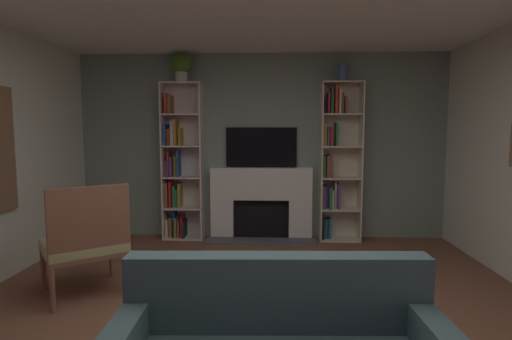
{
  "coord_description": "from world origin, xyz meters",
  "views": [
    {
      "loc": [
        0.17,
        -2.77,
        1.55
      ],
      "look_at": [
        0.0,
        1.21,
        1.15
      ],
      "focal_mm": 28.51,
      "sensor_mm": 36.0,
      "label": 1
    }
  ],
  "objects_px": {
    "potted_plant": "(181,66)",
    "vase_with_flowers": "(342,73)",
    "tv": "(261,147)",
    "armchair": "(86,240)",
    "bookshelf_left": "(179,167)",
    "fireplace": "(261,202)",
    "bookshelf_right": "(336,160)"
  },
  "relations": [
    {
      "from": "potted_plant",
      "to": "tv",
      "type": "bearing_deg",
      "value": 6.22
    },
    {
      "from": "fireplace",
      "to": "bookshelf_right",
      "type": "bearing_deg",
      "value": -0.82
    },
    {
      "from": "vase_with_flowers",
      "to": "bookshelf_left",
      "type": "bearing_deg",
      "value": 179.1
    },
    {
      "from": "fireplace",
      "to": "armchair",
      "type": "relative_size",
      "value": 1.45
    },
    {
      "from": "potted_plant",
      "to": "vase_with_flowers",
      "type": "xyz_separation_m",
      "value": [
        2.2,
        -0.0,
        -0.1
      ]
    },
    {
      "from": "bookshelf_left",
      "to": "potted_plant",
      "type": "xyz_separation_m",
      "value": [
        0.06,
        -0.04,
        1.4
      ]
    },
    {
      "from": "tv",
      "to": "potted_plant",
      "type": "distance_m",
      "value": 1.58
    },
    {
      "from": "bookshelf_right",
      "to": "armchair",
      "type": "xyz_separation_m",
      "value": [
        -2.59,
        -2.1,
        -0.59
      ]
    },
    {
      "from": "potted_plant",
      "to": "armchair",
      "type": "relative_size",
      "value": 0.37
    },
    {
      "from": "tv",
      "to": "armchair",
      "type": "height_order",
      "value": "tv"
    },
    {
      "from": "vase_with_flowers",
      "to": "armchair",
      "type": "relative_size",
      "value": 0.37
    },
    {
      "from": "bookshelf_right",
      "to": "armchair",
      "type": "height_order",
      "value": "bookshelf_right"
    },
    {
      "from": "bookshelf_left",
      "to": "armchair",
      "type": "distance_m",
      "value": 2.19
    },
    {
      "from": "potted_plant",
      "to": "vase_with_flowers",
      "type": "bearing_deg",
      "value": -0.0
    },
    {
      "from": "fireplace",
      "to": "bookshelf_left",
      "type": "distance_m",
      "value": 1.27
    },
    {
      "from": "bookshelf_right",
      "to": "vase_with_flowers",
      "type": "xyz_separation_m",
      "value": [
        0.06,
        -0.03,
        1.2
      ]
    },
    {
      "from": "bookshelf_right",
      "to": "bookshelf_left",
      "type": "bearing_deg",
      "value": 179.98
    },
    {
      "from": "vase_with_flowers",
      "to": "armchair",
      "type": "xyz_separation_m",
      "value": [
        -2.65,
        -2.06,
        -1.78
      ]
    },
    {
      "from": "tv",
      "to": "armchair",
      "type": "relative_size",
      "value": 0.94
    },
    {
      "from": "fireplace",
      "to": "armchair",
      "type": "height_order",
      "value": "armchair"
    },
    {
      "from": "fireplace",
      "to": "tv",
      "type": "xyz_separation_m",
      "value": [
        0.0,
        0.07,
        0.77
      ]
    },
    {
      "from": "fireplace",
      "to": "potted_plant",
      "type": "distance_m",
      "value": 2.19
    },
    {
      "from": "potted_plant",
      "to": "armchair",
      "type": "xyz_separation_m",
      "value": [
        -0.45,
        -2.06,
        -1.89
      ]
    },
    {
      "from": "tv",
      "to": "vase_with_flowers",
      "type": "bearing_deg",
      "value": -6.22
    },
    {
      "from": "bookshelf_left",
      "to": "tv",
      "type": "bearing_deg",
      "value": 4.14
    },
    {
      "from": "bookshelf_right",
      "to": "fireplace",
      "type": "bearing_deg",
      "value": 179.18
    },
    {
      "from": "potted_plant",
      "to": "bookshelf_right",
      "type": "bearing_deg",
      "value": 0.93
    },
    {
      "from": "vase_with_flowers",
      "to": "potted_plant",
      "type": "bearing_deg",
      "value": 180.0
    },
    {
      "from": "fireplace",
      "to": "armchair",
      "type": "xyz_separation_m",
      "value": [
        -1.55,
        -2.11,
        0.01
      ]
    },
    {
      "from": "tv",
      "to": "vase_with_flowers",
      "type": "height_order",
      "value": "vase_with_flowers"
    },
    {
      "from": "bookshelf_right",
      "to": "potted_plant",
      "type": "relative_size",
      "value": 5.55
    },
    {
      "from": "potted_plant",
      "to": "armchair",
      "type": "distance_m",
      "value": 2.83
    }
  ]
}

